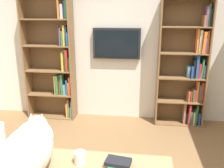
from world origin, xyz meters
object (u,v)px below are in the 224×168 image
bookshelf_right (55,60)px  cat (30,147)px  wall_mounted_tv (117,44)px  bookshelf_left (188,69)px  desk_book_stack (118,163)px  coffee_mug (80,158)px

bookshelf_right → cat: bearing=106.2°
cat → wall_mounted_tv: bearing=-96.5°
bookshelf_left → cat: bearing=60.3°
cat → desk_book_stack: 0.61m
wall_mounted_tv → desk_book_stack: (-0.28, 2.49, -0.51)m
cat → desk_book_stack: cat is taller
bookshelf_left → wall_mounted_tv: (1.14, -0.09, 0.37)m
bookshelf_left → coffee_mug: bookshelf_left is taller
bookshelf_left → wall_mounted_tv: size_ratio=2.57×
desk_book_stack → cat: bearing=11.0°
bookshelf_left → wall_mounted_tv: 1.20m
bookshelf_right → bookshelf_left: bearing=179.9°
cat → desk_book_stack: (-0.58, -0.11, -0.15)m
coffee_mug → desk_book_stack: coffee_mug is taller
coffee_mug → bookshelf_left: bearing=-115.0°
wall_mounted_tv → coffee_mug: wall_mounted_tv is taller
bookshelf_right → cat: (-0.73, 2.52, -0.07)m
bookshelf_left → bookshelf_right: bearing=-0.1°
cat → coffee_mug: bearing=-161.3°
bookshelf_left → coffee_mug: 2.67m
coffee_mug → cat: bearing=18.7°
desk_book_stack → bookshelf_left: bearing=-109.6°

